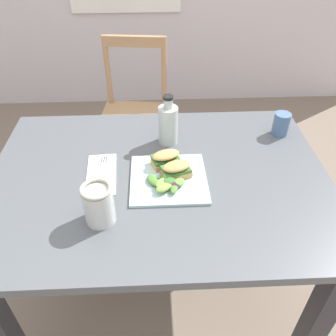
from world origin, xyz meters
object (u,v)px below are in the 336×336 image
object	(u,v)px
sandwich_half_front	(176,170)
mason_jar_iced_tea	(99,205)
fork_on_napkin	(102,170)
chair_wooden_far	(135,114)
sandwich_half_back	(166,158)
dining_table	(159,203)
cup_extra_side	(281,124)
plate_lunch	(169,179)
bottle_cold_brew	(168,126)

from	to	relation	value
sandwich_half_front	mason_jar_iced_tea	bearing A→B (deg)	-143.25
sandwich_half_front	fork_on_napkin	size ratio (longest dim) A/B	0.59
sandwich_half_front	fork_on_napkin	world-z (taller)	sandwich_half_front
chair_wooden_far	sandwich_half_back	xyz separation A→B (m)	(0.15, -0.88, 0.33)
dining_table	cup_extra_side	distance (m)	0.57
dining_table	mason_jar_iced_tea	bearing A→B (deg)	-132.48
chair_wooden_far	plate_lunch	distance (m)	1.01
sandwich_half_back	dining_table	bearing A→B (deg)	-119.64
bottle_cold_brew	plate_lunch	bearing A→B (deg)	-92.34
cup_extra_side	chair_wooden_far	bearing A→B (deg)	131.91
bottle_cold_brew	cup_extra_side	xyz separation A→B (m)	(0.45, 0.03, -0.02)
dining_table	chair_wooden_far	world-z (taller)	chair_wooden_far
mason_jar_iced_tea	cup_extra_side	distance (m)	0.80
mason_jar_iced_tea	bottle_cold_brew	bearing A→B (deg)	61.12
dining_table	bottle_cold_brew	world-z (taller)	bottle_cold_brew
dining_table	sandwich_half_front	xyz separation A→B (m)	(0.06, -0.02, 0.17)
bottle_cold_brew	cup_extra_side	size ratio (longest dim) A/B	2.16
chair_wooden_far	plate_lunch	world-z (taller)	chair_wooden_far
fork_on_napkin	mason_jar_iced_tea	size ratio (longest dim) A/B	1.44
chair_wooden_far	bottle_cold_brew	distance (m)	0.83
plate_lunch	mason_jar_iced_tea	world-z (taller)	mason_jar_iced_tea
dining_table	cup_extra_side	xyz separation A→B (m)	(0.49, 0.24, 0.18)
plate_lunch	sandwich_half_front	distance (m)	0.04
fork_on_napkin	dining_table	bearing A→B (deg)	-9.24
mason_jar_iced_tea	cup_extra_side	bearing A→B (deg)	32.88
chair_wooden_far	sandwich_half_back	size ratio (longest dim) A/B	7.92
sandwich_half_front	sandwich_half_back	world-z (taller)	same
sandwich_half_front	sandwich_half_back	distance (m)	0.07
chair_wooden_far	sandwich_half_back	bearing A→B (deg)	-80.15
bottle_cold_brew	mason_jar_iced_tea	distance (m)	0.45
plate_lunch	fork_on_napkin	xyz separation A→B (m)	(-0.23, 0.06, 0.00)
sandwich_half_back	fork_on_napkin	world-z (taller)	sandwich_half_back
dining_table	chair_wooden_far	size ratio (longest dim) A/B	1.35
plate_lunch	cup_extra_side	size ratio (longest dim) A/B	2.80
sandwich_half_front	cup_extra_side	distance (m)	0.50
dining_table	bottle_cold_brew	distance (m)	0.29
fork_on_napkin	sandwich_half_front	bearing A→B (deg)	-10.88
chair_wooden_far	bottle_cold_brew	world-z (taller)	bottle_cold_brew
sandwich_half_front	bottle_cold_brew	size ratio (longest dim) A/B	0.56
sandwich_half_back	bottle_cold_brew	world-z (taller)	bottle_cold_brew
cup_extra_side	dining_table	bearing A→B (deg)	-154.11
chair_wooden_far	dining_table	bearing A→B (deg)	-82.21
mason_jar_iced_tea	cup_extra_side	size ratio (longest dim) A/B	1.41
sandwich_half_front	bottle_cold_brew	xyz separation A→B (m)	(-0.02, 0.22, 0.03)
sandwich_half_front	mason_jar_iced_tea	distance (m)	0.30
sandwich_half_back	bottle_cold_brew	distance (m)	0.16
sandwich_half_front	sandwich_half_back	size ratio (longest dim) A/B	1.00
dining_table	cup_extra_side	size ratio (longest dim) A/B	12.88
dining_table	sandwich_half_back	bearing A→B (deg)	60.36
plate_lunch	sandwich_half_front	bearing A→B (deg)	16.45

